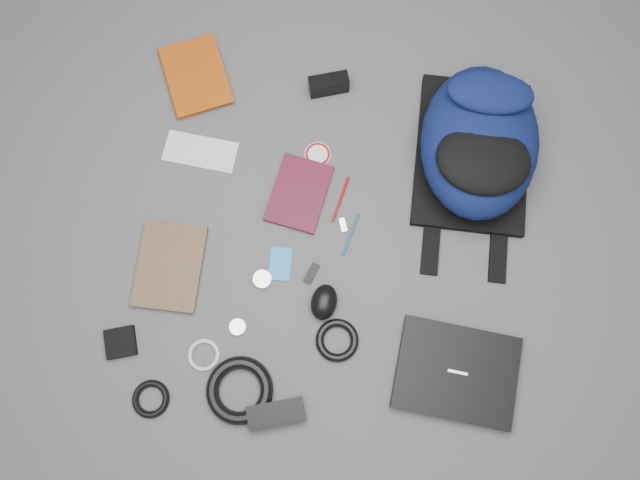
# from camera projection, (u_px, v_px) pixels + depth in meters

# --- Properties ---
(ground) EXTENTS (4.00, 4.00, 0.00)m
(ground) POSITION_uv_depth(u_px,v_px,m) (320.00, 242.00, 1.70)
(ground) COLOR #4F4F51
(ground) RESTS_ON ground
(backpack) EXTENTS (0.34, 0.49, 0.20)m
(backpack) POSITION_uv_depth(u_px,v_px,m) (479.00, 142.00, 1.66)
(backpack) COLOR #080F33
(backpack) RESTS_ON ground
(laptop) EXTENTS (0.32, 0.26, 0.03)m
(laptop) POSITION_uv_depth(u_px,v_px,m) (456.00, 372.00, 1.60)
(laptop) COLOR black
(laptop) RESTS_ON ground
(textbook_red) EXTENTS (0.25, 0.28, 0.03)m
(textbook_red) POSITION_uv_depth(u_px,v_px,m) (167.00, 84.00, 1.80)
(textbook_red) COLOR #983708
(textbook_red) RESTS_ON ground
(comic_book) EXTENTS (0.17, 0.24, 0.02)m
(comic_book) POSITION_uv_depth(u_px,v_px,m) (138.00, 263.00, 1.68)
(comic_book) COLOR #B17C0C
(comic_book) RESTS_ON ground
(envelope) EXTENTS (0.21, 0.11, 0.00)m
(envelope) POSITION_uv_depth(u_px,v_px,m) (200.00, 152.00, 1.76)
(envelope) COLOR silver
(envelope) RESTS_ON ground
(dvd_case) EXTENTS (0.18, 0.22, 0.02)m
(dvd_case) POSITION_uv_depth(u_px,v_px,m) (299.00, 193.00, 1.72)
(dvd_case) COLOR #3D0B1B
(dvd_case) RESTS_ON ground
(compact_camera) EXTENTS (0.12, 0.07, 0.06)m
(compact_camera) POSITION_uv_depth(u_px,v_px,m) (329.00, 85.00, 1.78)
(compact_camera) COLOR black
(compact_camera) RESTS_ON ground
(sticker_disc) EXTENTS (0.08, 0.08, 0.00)m
(sticker_disc) POSITION_uv_depth(u_px,v_px,m) (318.00, 154.00, 1.76)
(sticker_disc) COLOR white
(sticker_disc) RESTS_ON ground
(pen_teal) EXTENTS (0.04, 0.12, 0.01)m
(pen_teal) POSITION_uv_depth(u_px,v_px,m) (351.00, 235.00, 1.70)
(pen_teal) COLOR #0B5763
(pen_teal) RESTS_ON ground
(pen_red) EXTENTS (0.04, 0.13, 0.01)m
(pen_red) POSITION_uv_depth(u_px,v_px,m) (341.00, 199.00, 1.72)
(pen_red) COLOR maroon
(pen_red) RESTS_ON ground
(id_badge) EXTENTS (0.06, 0.09, 0.00)m
(id_badge) POSITION_uv_depth(u_px,v_px,m) (280.00, 264.00, 1.68)
(id_badge) COLOR #1B88CD
(id_badge) RESTS_ON ground
(usb_black) EXTENTS (0.04, 0.06, 0.01)m
(usb_black) POSITION_uv_depth(u_px,v_px,m) (311.00, 273.00, 1.67)
(usb_black) COLOR black
(usb_black) RESTS_ON ground
(usb_silver) EXTENTS (0.03, 0.04, 0.01)m
(usb_silver) POSITION_uv_depth(u_px,v_px,m) (343.00, 225.00, 1.71)
(usb_silver) COLOR silver
(usb_silver) RESTS_ON ground
(mouse) EXTENTS (0.08, 0.10, 0.05)m
(mouse) POSITION_uv_depth(u_px,v_px,m) (324.00, 302.00, 1.63)
(mouse) COLOR black
(mouse) RESTS_ON ground
(headphone_left) EXTENTS (0.05, 0.05, 0.01)m
(headphone_left) POSITION_uv_depth(u_px,v_px,m) (238.00, 327.00, 1.64)
(headphone_left) COLOR silver
(headphone_left) RESTS_ON ground
(headphone_right) EXTENTS (0.05, 0.05, 0.01)m
(headphone_right) POSITION_uv_depth(u_px,v_px,m) (262.00, 279.00, 1.67)
(headphone_right) COLOR #BCBCBF
(headphone_right) RESTS_ON ground
(cable_coil) EXTENTS (0.13, 0.13, 0.02)m
(cable_coil) POSITION_uv_depth(u_px,v_px,m) (337.00, 340.00, 1.62)
(cable_coil) COLOR black
(cable_coil) RESTS_ON ground
(power_brick) EXTENTS (0.16, 0.10, 0.04)m
(power_brick) POSITION_uv_depth(u_px,v_px,m) (276.00, 414.00, 1.57)
(power_brick) COLOR black
(power_brick) RESTS_ON ground
(power_cord_coil) EXTENTS (0.20, 0.20, 0.03)m
(power_cord_coil) POSITION_uv_depth(u_px,v_px,m) (240.00, 390.00, 1.59)
(power_cord_coil) COLOR black
(power_cord_coil) RESTS_ON ground
(pouch) EXTENTS (0.10, 0.10, 0.02)m
(pouch) POSITION_uv_depth(u_px,v_px,m) (121.00, 342.00, 1.62)
(pouch) COLOR black
(pouch) RESTS_ON ground
(earbud_coil) EXTENTS (0.11, 0.11, 0.02)m
(earbud_coil) POSITION_uv_depth(u_px,v_px,m) (151.00, 399.00, 1.59)
(earbud_coil) COLOR black
(earbud_coil) RESTS_ON ground
(white_cable_coil) EXTENTS (0.10, 0.10, 0.01)m
(white_cable_coil) POSITION_uv_depth(u_px,v_px,m) (204.00, 355.00, 1.62)
(white_cable_coil) COLOR silver
(white_cable_coil) RESTS_ON ground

